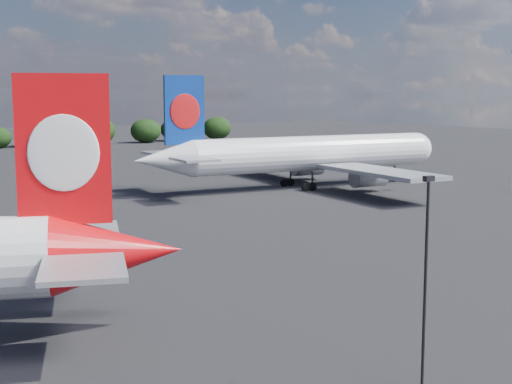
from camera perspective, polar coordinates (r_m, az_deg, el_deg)
china_southern_airliner at (r=114.34m, az=3.79°, el=3.00°), size 54.25×51.56×17.71m
apron_lamp_post at (r=36.52m, az=13.42°, el=-6.26°), size 0.55×0.30×10.92m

